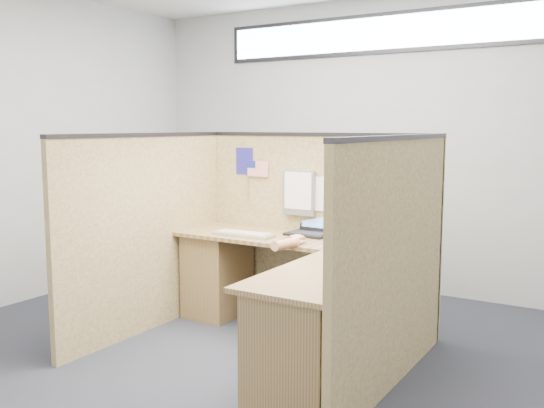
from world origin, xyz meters
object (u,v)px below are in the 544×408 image
Objects in this scene: mouse at (297,241)px; laptop at (313,226)px; keyboard at (244,234)px; l_desk at (291,296)px.

laptop is at bearing 102.52° from mouse.
laptop reaches higher than keyboard.
laptop is 0.72× the size of keyboard.
mouse is at bearing 106.88° from l_desk.
keyboard is at bearing 174.18° from mouse.
l_desk is 4.01× the size of keyboard.
keyboard reaches higher than l_desk.
mouse is at bearing -7.52° from keyboard.
laptop is 0.44m from mouse.
l_desk is 0.75m from laptop.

